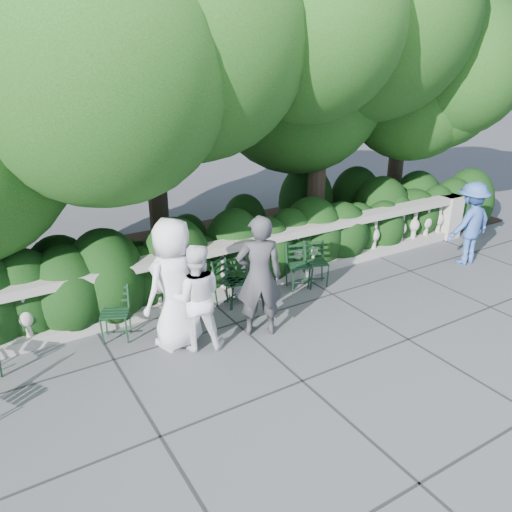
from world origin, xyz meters
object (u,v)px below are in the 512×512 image
chair_c (301,291)px  chair_f (317,288)px  person_businessman (174,284)px  chair_d (237,306)px  person_casual_man (196,297)px  person_older_blue (470,223)px  chair_a (116,344)px  person_woman_grey (259,276)px  chair_e (242,308)px

chair_c → chair_f: 0.34m
chair_f → person_businessman: bearing=-151.6°
chair_d → person_businessman: 1.75m
chair_c → person_casual_man: size_ratio=0.52×
person_businessman → person_older_blue: person_businessman is taller
chair_a → person_casual_man: size_ratio=0.52×
person_woman_grey → person_casual_man: (-0.98, 0.13, -0.15)m
chair_d → person_older_blue: (5.01, -0.76, 0.85)m
chair_c → person_businessman: 2.85m
person_woman_grey → person_businessman: bearing=7.8°
chair_a → chair_d: size_ratio=1.00×
chair_a → chair_e: size_ratio=1.00×
chair_f → person_businessman: person_businessman is taller
chair_a → person_older_blue: bearing=20.3°
chair_d → person_businessman: person_businessman is taller
chair_f → person_businessman: (-2.97, -0.43, 0.98)m
chair_a → person_woman_grey: person_woman_grey is taller
chair_e → chair_c: bearing=12.9°
chair_f → chair_a: bearing=-160.5°
chair_c → chair_e: (-1.26, -0.01, 0.00)m
chair_c → chair_e: size_ratio=1.00×
person_woman_grey → person_casual_man: person_woman_grey is taller
person_older_blue → chair_d: bearing=-8.2°
chair_a → person_older_blue: size_ratio=0.49×
chair_e → person_businessman: 1.75m
chair_a → chair_f: bearing=24.9°
person_woman_grey → person_older_blue: (5.14, 0.18, -0.11)m
person_older_blue → person_casual_man: bearing=0.8°
chair_c → chair_e: 1.26m
chair_f → person_older_blue: (3.37, -0.61, 0.85)m
chair_d → person_woman_grey: bearing=-124.2°
chair_f → person_woman_grey: size_ratio=0.44×
chair_d → chair_f: size_ratio=1.00×
chair_d → person_woman_grey: 1.34m
chair_e → chair_f: (1.60, -0.03, 0.00)m
chair_a → person_businessman: (0.80, -0.47, 0.98)m
chair_a → chair_e: 2.18m
chair_c → person_older_blue: bearing=3.9°
chair_a → chair_c: (3.43, -0.00, 0.00)m
chair_e → person_woman_grey: (-0.17, -0.82, 0.96)m
chair_c → person_woman_grey: (-1.42, -0.83, 0.96)m
chair_c → chair_d: bearing=-170.9°
chair_a → chair_e: same height
chair_d → person_older_blue: 5.14m
person_casual_man → person_older_blue: size_ratio=0.95×
chair_e → chair_f: 1.60m
chair_d → person_older_blue: size_ratio=0.49×
chair_f → person_woman_grey: bearing=-135.8°
chair_a → person_casual_man: person_casual_man is taller
chair_d → person_woman_grey: size_ratio=0.44×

